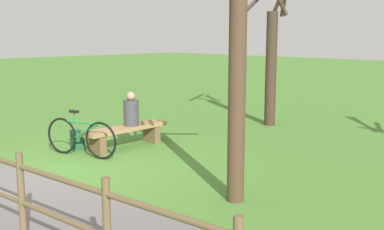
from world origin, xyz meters
TOP-DOWN VIEW (x-y plane):
  - ground_plane at (0.00, 0.00)m, footprint 80.00×80.00m
  - bench at (-2.01, -0.67)m, footprint 1.98×0.50m
  - person_seated at (-2.16, -0.67)m, footprint 0.34×0.34m
  - bicycle at (-0.94, -0.73)m, footprint 0.56×1.66m
  - backpack at (-1.18, -1.27)m, footprint 0.31×0.36m
  - fence_roadside at (1.66, 2.20)m, footprint 1.25×11.88m
  - tree_by_path at (-1.14, 3.05)m, footprint 1.48×1.49m
  - tree_mid_field at (-6.33, -0.01)m, footprint 1.21×1.31m

SIDE VIEW (x-z plane):
  - ground_plane at x=0.00m, z-range 0.00..0.00m
  - backpack at x=-1.18m, z-range 0.00..0.41m
  - bench at x=-2.01m, z-range 0.10..0.56m
  - bicycle at x=-0.94m, z-range -0.07..0.85m
  - fence_roadside at x=1.66m, z-range 0.09..1.17m
  - person_seated at x=-2.16m, z-range 0.41..1.15m
  - tree_mid_field at x=-6.33m, z-range -0.24..3.91m
  - tree_by_path at x=-1.14m, z-range -0.22..3.91m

